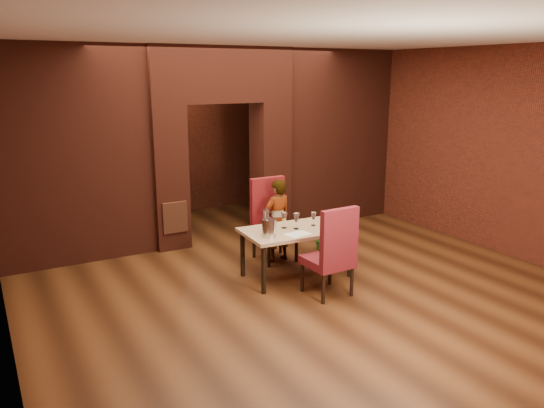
% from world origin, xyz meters
% --- Properties ---
extents(floor, '(8.00, 8.00, 0.00)m').
position_xyz_m(floor, '(0.00, 0.00, 0.00)').
color(floor, '#4A2712').
rests_on(floor, ground).
extents(ceiling, '(7.00, 8.00, 0.04)m').
position_xyz_m(ceiling, '(0.00, 0.00, 3.20)').
color(ceiling, silver).
rests_on(ceiling, ground).
extents(wall_back, '(7.00, 0.04, 3.20)m').
position_xyz_m(wall_back, '(0.00, 4.00, 1.60)').
color(wall_back, maroon).
rests_on(wall_back, ground).
extents(wall_right, '(0.04, 8.00, 3.20)m').
position_xyz_m(wall_right, '(3.50, 0.00, 1.60)').
color(wall_right, maroon).
rests_on(wall_right, ground).
extents(pillar_left, '(0.55, 0.55, 2.30)m').
position_xyz_m(pillar_left, '(-0.95, 2.00, 1.15)').
color(pillar_left, maroon).
rests_on(pillar_left, ground).
extents(pillar_right, '(0.55, 0.55, 2.30)m').
position_xyz_m(pillar_right, '(0.95, 2.00, 1.15)').
color(pillar_right, maroon).
rests_on(pillar_right, ground).
extents(lintel, '(2.45, 0.55, 0.90)m').
position_xyz_m(lintel, '(0.00, 2.00, 2.75)').
color(lintel, maroon).
rests_on(lintel, ground).
extents(wing_wall_left, '(2.28, 0.35, 3.20)m').
position_xyz_m(wing_wall_left, '(-2.36, 2.00, 1.60)').
color(wing_wall_left, maroon).
rests_on(wing_wall_left, ground).
extents(wing_wall_right, '(2.28, 0.35, 3.20)m').
position_xyz_m(wing_wall_right, '(2.36, 2.00, 1.60)').
color(wing_wall_right, maroon).
rests_on(wing_wall_right, ground).
extents(vent_panel, '(0.40, 0.03, 0.50)m').
position_xyz_m(vent_panel, '(-0.95, 1.71, 0.55)').
color(vent_panel, '#AD5432').
rests_on(vent_panel, ground).
extents(rear_door, '(0.90, 0.08, 2.10)m').
position_xyz_m(rear_door, '(-0.40, 3.94, 1.05)').
color(rear_door, black).
rests_on(rear_door, ground).
extents(rear_door_frame, '(1.02, 0.04, 2.22)m').
position_xyz_m(rear_door_frame, '(-0.40, 3.90, 1.05)').
color(rear_door_frame, black).
rests_on(rear_door_frame, ground).
extents(dining_table, '(1.53, 0.92, 0.70)m').
position_xyz_m(dining_table, '(0.13, -0.18, 0.35)').
color(dining_table, tan).
rests_on(dining_table, ground).
extents(chair_far, '(0.57, 0.57, 1.24)m').
position_xyz_m(chair_far, '(0.22, 0.56, 0.62)').
color(chair_far, maroon).
rests_on(chair_far, ground).
extents(chair_near, '(0.56, 0.56, 1.19)m').
position_xyz_m(chair_near, '(0.15, -0.89, 0.59)').
color(chair_near, maroon).
rests_on(chair_near, ground).
extents(person_seated, '(0.49, 0.35, 1.26)m').
position_xyz_m(person_seated, '(0.23, 0.51, 0.63)').
color(person_seated, silver).
rests_on(person_seated, ground).
extents(wine_glass_a, '(0.09, 0.09, 0.22)m').
position_xyz_m(wine_glass_a, '(-0.00, -0.07, 0.81)').
color(wine_glass_a, white).
rests_on(wine_glass_a, dining_table).
extents(wine_glass_b, '(0.09, 0.09, 0.22)m').
position_xyz_m(wine_glass_b, '(0.12, -0.19, 0.81)').
color(wine_glass_b, white).
rests_on(wine_glass_b, dining_table).
extents(wine_glass_c, '(0.08, 0.08, 0.19)m').
position_xyz_m(wine_glass_c, '(0.42, -0.17, 0.79)').
color(wine_glass_c, white).
rests_on(wine_glass_c, dining_table).
extents(tasting_sheet, '(0.35, 0.28, 0.00)m').
position_xyz_m(tasting_sheet, '(0.01, -0.41, 0.70)').
color(tasting_sheet, silver).
rests_on(tasting_sheet, dining_table).
extents(wine_bucket, '(0.19, 0.19, 0.23)m').
position_xyz_m(wine_bucket, '(-0.37, -0.31, 0.81)').
color(wine_bucket, '#AFAFB6').
rests_on(wine_bucket, dining_table).
extents(water_bottle, '(0.07, 0.07, 0.31)m').
position_xyz_m(water_bottle, '(-0.28, -0.07, 0.85)').
color(water_bottle, white).
rests_on(water_bottle, dining_table).
extents(potted_plant, '(0.49, 0.48, 0.41)m').
position_xyz_m(potted_plant, '(1.11, 0.57, 0.20)').
color(potted_plant, '#306D20').
rests_on(potted_plant, ground).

